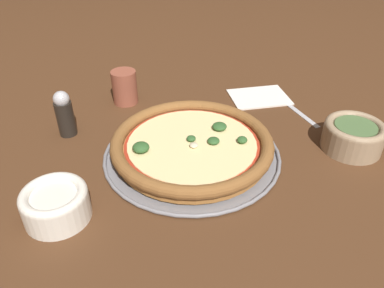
% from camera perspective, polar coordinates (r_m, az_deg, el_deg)
% --- Properties ---
extents(ground_plane, '(3.00, 3.00, 0.00)m').
position_cam_1_polar(ground_plane, '(0.75, 0.00, -1.81)').
color(ground_plane, '#4C2D19').
extents(pizza_tray, '(0.35, 0.35, 0.01)m').
position_cam_1_polar(pizza_tray, '(0.74, 0.00, -1.55)').
color(pizza_tray, gray).
rests_on(pizza_tray, ground_plane).
extents(pizza, '(0.32, 0.32, 0.04)m').
position_cam_1_polar(pizza, '(0.73, -0.00, -0.08)').
color(pizza, '#A86B33').
rests_on(pizza, pizza_tray).
extents(bowl_near, '(0.11, 0.11, 0.06)m').
position_cam_1_polar(bowl_near, '(0.64, -20.09, -8.48)').
color(bowl_near, silver).
rests_on(bowl_near, ground_plane).
extents(bowl_far, '(0.12, 0.12, 0.06)m').
position_cam_1_polar(bowl_far, '(0.82, 23.38, 1.28)').
color(bowl_far, '#9E8466').
rests_on(bowl_far, ground_plane).
extents(drinking_cup, '(0.06, 0.06, 0.08)m').
position_cam_1_polar(drinking_cup, '(0.94, -10.23, 8.54)').
color(drinking_cup, brown).
rests_on(drinking_cup, ground_plane).
extents(napkin, '(0.15, 0.11, 0.01)m').
position_cam_1_polar(napkin, '(0.97, 10.19, 7.16)').
color(napkin, white).
rests_on(napkin, ground_plane).
extents(fork, '(0.04, 0.18, 0.00)m').
position_cam_1_polar(fork, '(0.94, 14.98, 5.47)').
color(fork, '#B7B7BC').
rests_on(fork, ground_plane).
extents(pepper_shaker, '(0.04, 0.04, 0.10)m').
position_cam_1_polar(pepper_shaker, '(0.83, -18.86, 4.41)').
color(pepper_shaker, black).
rests_on(pepper_shaker, ground_plane).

